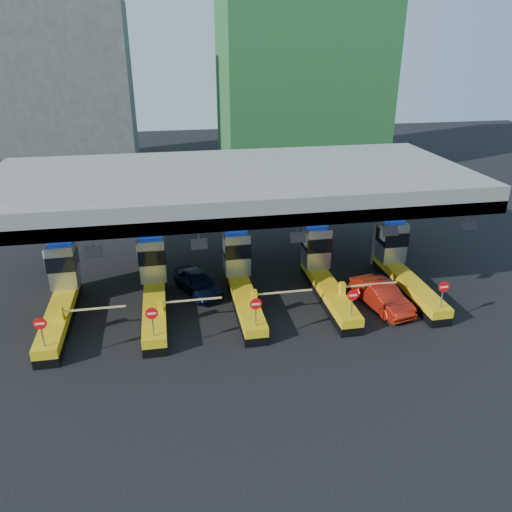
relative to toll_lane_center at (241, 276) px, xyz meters
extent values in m
plane|color=black|center=(0.00, -0.28, -1.40)|extent=(120.00, 120.00, 0.00)
cube|color=slate|center=(0.00, 2.72, 4.85)|extent=(28.00, 12.00, 1.50)
cube|color=#4C4C49|center=(0.00, -2.98, 4.45)|extent=(28.00, 0.60, 0.70)
cube|color=slate|center=(-10.00, 2.72, 1.35)|extent=(1.00, 1.00, 5.50)
cube|color=slate|center=(0.00, 2.72, 1.35)|extent=(1.00, 1.00, 5.50)
cube|color=slate|center=(10.00, 2.72, 1.35)|extent=(1.00, 1.00, 5.50)
cylinder|color=slate|center=(-7.50, -2.98, 3.85)|extent=(0.06, 0.06, 0.50)
cube|color=black|center=(-7.50, -3.18, 3.50)|extent=(0.80, 0.38, 0.54)
cylinder|color=slate|center=(-2.50, -2.98, 3.85)|extent=(0.06, 0.06, 0.50)
cube|color=black|center=(-2.50, -3.18, 3.50)|extent=(0.80, 0.38, 0.54)
cylinder|color=slate|center=(2.50, -2.98, 3.85)|extent=(0.06, 0.06, 0.50)
cube|color=black|center=(2.50, -3.18, 3.50)|extent=(0.80, 0.38, 0.54)
cylinder|color=slate|center=(7.50, -2.98, 3.85)|extent=(0.06, 0.06, 0.50)
cube|color=black|center=(7.50, -3.18, 3.50)|extent=(0.80, 0.38, 0.54)
cylinder|color=slate|center=(12.00, -2.98, 3.85)|extent=(0.06, 0.06, 0.50)
cube|color=black|center=(12.00, -3.18, 3.50)|extent=(0.80, 0.38, 0.54)
cube|color=black|center=(-10.00, -1.28, -1.15)|extent=(1.20, 8.00, 0.50)
cube|color=#E5B70C|center=(-10.00, -1.28, -0.65)|extent=(1.20, 8.00, 0.50)
cube|color=#9EA3A8|center=(-10.00, 1.52, 0.90)|extent=(1.50, 1.50, 2.60)
cube|color=black|center=(-10.00, 1.50, 1.20)|extent=(1.56, 1.56, 0.90)
cube|color=#0C2DBF|center=(-10.00, 1.52, 2.48)|extent=(1.30, 0.35, 0.55)
cube|color=white|center=(-10.80, 1.22, 1.60)|extent=(0.06, 0.70, 0.90)
cylinder|color=slate|center=(-10.00, -4.88, 0.25)|extent=(0.07, 0.07, 1.30)
cylinder|color=red|center=(-10.00, -4.91, 0.85)|extent=(0.60, 0.04, 0.60)
cube|color=white|center=(-10.00, -4.93, 0.85)|extent=(0.42, 0.02, 0.10)
cube|color=#E5B70C|center=(-9.65, -2.48, -0.05)|extent=(0.30, 0.35, 0.70)
cube|color=white|center=(-8.00, -2.48, 0.05)|extent=(3.20, 0.08, 0.08)
cube|color=black|center=(-5.00, -1.28, -1.15)|extent=(1.20, 8.00, 0.50)
cube|color=#E5B70C|center=(-5.00, -1.28, -0.65)|extent=(1.20, 8.00, 0.50)
cube|color=#9EA3A8|center=(-5.00, 1.52, 0.90)|extent=(1.50, 1.50, 2.60)
cube|color=black|center=(-5.00, 1.50, 1.20)|extent=(1.56, 1.56, 0.90)
cube|color=#0C2DBF|center=(-5.00, 1.52, 2.48)|extent=(1.30, 0.35, 0.55)
cube|color=white|center=(-5.80, 1.22, 1.60)|extent=(0.06, 0.70, 0.90)
cylinder|color=slate|center=(-5.00, -4.88, 0.25)|extent=(0.07, 0.07, 1.30)
cylinder|color=red|center=(-5.00, -4.91, 0.85)|extent=(0.60, 0.04, 0.60)
cube|color=white|center=(-5.00, -4.93, 0.85)|extent=(0.42, 0.02, 0.10)
cube|color=#E5B70C|center=(-4.65, -2.48, -0.05)|extent=(0.30, 0.35, 0.70)
cube|color=white|center=(-3.00, -2.48, 0.05)|extent=(3.20, 0.08, 0.08)
cube|color=black|center=(0.00, -1.28, -1.15)|extent=(1.20, 8.00, 0.50)
cube|color=#E5B70C|center=(0.00, -1.28, -0.65)|extent=(1.20, 8.00, 0.50)
cube|color=#9EA3A8|center=(0.00, 1.52, 0.90)|extent=(1.50, 1.50, 2.60)
cube|color=black|center=(0.00, 1.50, 1.20)|extent=(1.56, 1.56, 0.90)
cube|color=#0C2DBF|center=(0.00, 1.52, 2.48)|extent=(1.30, 0.35, 0.55)
cube|color=white|center=(-0.80, 1.22, 1.60)|extent=(0.06, 0.70, 0.90)
cylinder|color=slate|center=(0.00, -4.88, 0.25)|extent=(0.07, 0.07, 1.30)
cylinder|color=red|center=(0.00, -4.91, 0.85)|extent=(0.60, 0.04, 0.60)
cube|color=white|center=(0.00, -4.93, 0.85)|extent=(0.42, 0.02, 0.10)
cube|color=#E5B70C|center=(0.35, -2.48, -0.05)|extent=(0.30, 0.35, 0.70)
cube|color=white|center=(2.00, -2.48, 0.05)|extent=(3.20, 0.08, 0.08)
cube|color=black|center=(5.00, -1.28, -1.15)|extent=(1.20, 8.00, 0.50)
cube|color=#E5B70C|center=(5.00, -1.28, -0.65)|extent=(1.20, 8.00, 0.50)
cube|color=#9EA3A8|center=(5.00, 1.52, 0.90)|extent=(1.50, 1.50, 2.60)
cube|color=black|center=(5.00, 1.50, 1.20)|extent=(1.56, 1.56, 0.90)
cube|color=#0C2DBF|center=(5.00, 1.52, 2.48)|extent=(1.30, 0.35, 0.55)
cube|color=white|center=(4.20, 1.22, 1.60)|extent=(0.06, 0.70, 0.90)
cylinder|color=slate|center=(5.00, -4.88, 0.25)|extent=(0.07, 0.07, 1.30)
cylinder|color=red|center=(5.00, -4.91, 0.85)|extent=(0.60, 0.04, 0.60)
cube|color=white|center=(5.00, -4.93, 0.85)|extent=(0.42, 0.02, 0.10)
cube|color=#E5B70C|center=(5.35, -2.48, -0.05)|extent=(0.30, 0.35, 0.70)
cube|color=white|center=(7.00, -2.48, 0.05)|extent=(3.20, 0.08, 0.08)
cube|color=black|center=(10.00, -1.28, -1.15)|extent=(1.20, 8.00, 0.50)
cube|color=#E5B70C|center=(10.00, -1.28, -0.65)|extent=(1.20, 8.00, 0.50)
cube|color=#9EA3A8|center=(10.00, 1.52, 0.90)|extent=(1.50, 1.50, 2.60)
cube|color=black|center=(10.00, 1.50, 1.20)|extent=(1.56, 1.56, 0.90)
cube|color=#0C2DBF|center=(10.00, 1.52, 2.48)|extent=(1.30, 0.35, 0.55)
cube|color=white|center=(9.20, 1.22, 1.60)|extent=(0.06, 0.70, 0.90)
cylinder|color=slate|center=(10.00, -4.88, 0.25)|extent=(0.07, 0.07, 1.30)
cylinder|color=red|center=(10.00, -4.91, 0.85)|extent=(0.60, 0.04, 0.60)
cube|color=white|center=(10.00, -4.93, 0.85)|extent=(0.42, 0.02, 0.10)
cube|color=#E5B70C|center=(10.35, -2.48, -0.05)|extent=(0.30, 0.35, 0.70)
cube|color=white|center=(12.00, -2.48, 0.05)|extent=(3.20, 0.08, 0.08)
cube|color=#1E5926|center=(12.00, 31.72, 12.60)|extent=(18.00, 12.00, 28.00)
cube|color=#4C4C49|center=(-14.00, 35.72, 7.60)|extent=(14.00, 10.00, 18.00)
imported|color=black|center=(-2.44, 1.03, -0.70)|extent=(3.15, 4.41, 1.39)
imported|color=#A61A0C|center=(7.69, -2.60, -0.66)|extent=(2.47, 4.68, 1.47)
camera|label=1|loc=(-3.88, -25.90, 12.78)|focal=35.00mm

